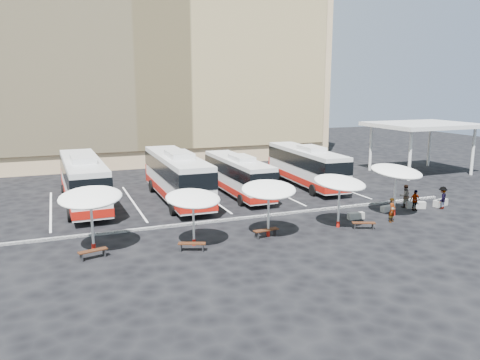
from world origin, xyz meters
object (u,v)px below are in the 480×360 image
object	(u,v)px
bus_0	(83,179)
sunshade_2	(269,190)
conc_bench_1	(388,208)
wood_bench_3	(364,224)
passenger_2	(415,200)
passenger_3	(442,198)
wood_bench_2	(266,231)
conc_bench_0	(356,216)
wood_bench_0	(93,252)
sunshade_0	(90,198)
conc_bench_2	(416,205)
passenger_1	(405,196)
bus_3	(306,165)
sunshade_1	(193,199)
conc_bench_3	(441,203)
bus_2	(238,174)
sunshade_4	(396,172)
wood_bench_1	(192,245)
sunshade_3	(340,183)
passenger_0	(392,210)

from	to	relation	value
bus_0	sunshade_2	distance (m)	15.45
conc_bench_1	wood_bench_3	bearing A→B (deg)	-145.23
passenger_2	passenger_3	bearing A→B (deg)	-11.66
wood_bench_2	passenger_2	distance (m)	12.77
conc_bench_0	wood_bench_0	bearing A→B (deg)	-176.02
conc_bench_1	sunshade_0	bearing A→B (deg)	-177.79
conc_bench_2	bus_0	bearing A→B (deg)	156.64
conc_bench_0	passenger_1	distance (m)	5.47
bus_3	sunshade_1	distance (m)	18.48
sunshade_0	conc_bench_2	distance (m)	23.23
conc_bench_1	bus_0	bearing A→B (deg)	154.17
passenger_2	conc_bench_0	bearing A→B (deg)	-179.06
bus_0	passenger_1	distance (m)	24.18
passenger_1	sunshade_1	bearing A→B (deg)	23.90
sunshade_1	conc_bench_3	distance (m)	20.07
passenger_1	bus_2	bearing A→B (deg)	-24.01
sunshade_4	conc_bench_2	size ratio (longest dim) A/B	3.39
wood_bench_3	passenger_3	world-z (taller)	passenger_3
wood_bench_1	conc_bench_2	bearing A→B (deg)	8.82
passenger_1	sunshade_3	bearing A→B (deg)	34.06
conc_bench_1	sunshade_2	bearing A→B (deg)	-169.01
sunshade_3	passenger_2	distance (m)	7.92
conc_bench_3	sunshade_3	bearing A→B (deg)	-170.23
conc_bench_3	passenger_1	distance (m)	2.93
sunshade_4	wood_bench_2	distance (m)	10.81
passenger_0	passenger_3	world-z (taller)	passenger_3
wood_bench_2	sunshade_4	bearing A→B (deg)	6.32
sunshade_0	conc_bench_0	distance (m)	17.42
wood_bench_3	conc_bench_0	size ratio (longest dim) A/B	1.26
sunshade_3	passenger_0	distance (m)	4.50
bus_3	passenger_2	world-z (taller)	bus_3
bus_0	conc_bench_3	world-z (taller)	bus_0
sunshade_4	passenger_3	bearing A→B (deg)	1.69
bus_2	conc_bench_1	distance (m)	12.21
bus_3	sunshade_4	bearing A→B (deg)	-82.64
wood_bench_2	bus_0	bearing A→B (deg)	128.80
sunshade_0	conc_bench_0	bearing A→B (deg)	-0.09
wood_bench_1	wood_bench_2	world-z (taller)	wood_bench_2
sunshade_0	conc_bench_3	bearing A→B (deg)	1.30
passenger_2	sunshade_1	bearing A→B (deg)	-177.44
sunshade_0	sunshade_1	bearing A→B (deg)	-12.41
bus_3	passenger_3	distance (m)	12.21
sunshade_2	passenger_2	world-z (taller)	sunshade_2
sunshade_0	conc_bench_1	distance (m)	20.71
passenger_0	sunshade_4	bearing A→B (deg)	17.80
conc_bench_1	passenger_3	distance (m)	4.30
passenger_3	wood_bench_2	bearing A→B (deg)	-27.10
wood_bench_0	bus_3	bearing A→B (deg)	31.80
conc_bench_1	passenger_0	world-z (taller)	passenger_0
sunshade_3	conc_bench_0	world-z (taller)	sunshade_3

